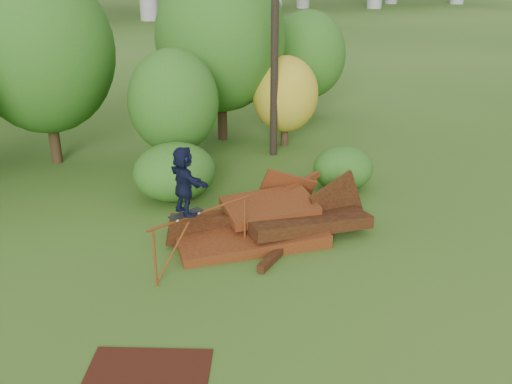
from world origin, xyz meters
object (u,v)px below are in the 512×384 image
flat_plate (147,377)px  utility_pole (275,3)px  scrap_pile (270,222)px  skater (184,181)px

flat_plate → utility_pole: utility_pole is taller
scrap_pile → skater: skater is taller
utility_pole → flat_plate: bearing=-132.1°
skater → flat_plate: bearing=139.8°
flat_plate → utility_pole: bearing=47.9°
skater → utility_pole: utility_pole is taller
scrap_pile → utility_pole: bearing=57.4°
scrap_pile → utility_pole: utility_pole is taller
scrap_pile → flat_plate: 6.35m
skater → utility_pole: size_ratio=0.15×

